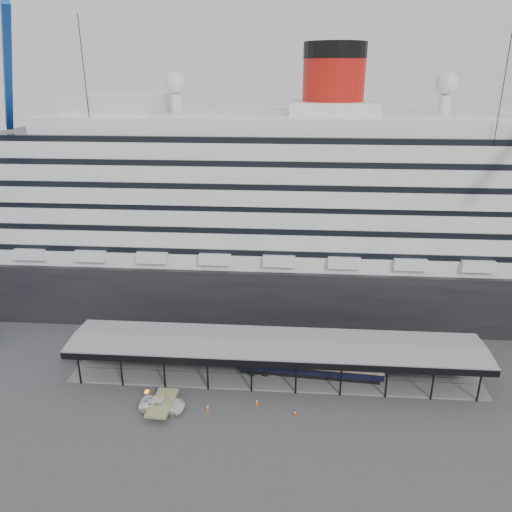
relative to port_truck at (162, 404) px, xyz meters
The scene contains 8 objects.
ground 14.15m from the port_truck, 15.22° to the left, with size 200.00×200.00×0.00m, color #3C3C3F.
cruise_ship 42.08m from the port_truck, 69.03° to the left, with size 130.00×30.00×43.90m.
platform_canopy 16.26m from the port_truck, 32.56° to the left, with size 56.00×9.18×5.30m.
port_truck is the anchor object (origin of this frame).
pullman_carriage 20.46m from the port_truck, 25.27° to the left, with size 19.91×4.00×19.42m.
traffic_cone_left 5.63m from the port_truck, ahead, with size 0.42×0.42×0.79m.
traffic_cone_mid 11.80m from the port_truck, ahead, with size 0.47×0.47×0.78m.
traffic_cone_right 16.48m from the port_truck, ahead, with size 0.42×0.42×0.66m.
Camera 1 is at (1.83, -54.19, 39.73)m, focal length 35.00 mm.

